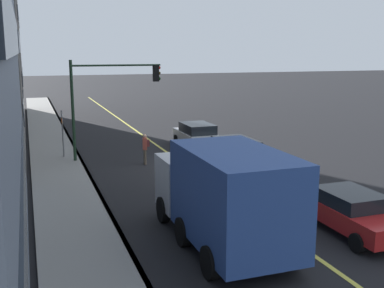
# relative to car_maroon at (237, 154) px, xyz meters

# --- Properties ---
(ground) EXTENTS (200.00, 200.00, 0.00)m
(ground) POSITION_rel_car_maroon_xyz_m (1.36, 2.17, -0.81)
(ground) COLOR black
(sidewalk_slab) EXTENTS (80.00, 2.68, 0.15)m
(sidewalk_slab) POSITION_rel_car_maroon_xyz_m (1.36, 8.52, -0.74)
(sidewalk_slab) COLOR gray
(sidewalk_slab) RESTS_ON ground
(curb_edge) EXTENTS (80.00, 0.16, 0.15)m
(curb_edge) POSITION_rel_car_maroon_xyz_m (1.36, 7.26, -0.74)
(curb_edge) COLOR slate
(curb_edge) RESTS_ON ground
(lane_stripe_center) EXTENTS (80.00, 0.16, 0.01)m
(lane_stripe_center) POSITION_rel_car_maroon_xyz_m (1.36, 2.17, -0.81)
(lane_stripe_center) COLOR #D8CC4C
(lane_stripe_center) RESTS_ON ground
(car_maroon) EXTENTS (4.77, 2.04, 1.56)m
(car_maroon) POSITION_rel_car_maroon_xyz_m (0.00, 0.00, 0.00)
(car_maroon) COLOR #591116
(car_maroon) RESTS_ON ground
(car_red) EXTENTS (4.33, 1.90, 1.38)m
(car_red) POSITION_rel_car_maroon_xyz_m (-8.87, -0.02, -0.09)
(car_red) COLOR red
(car_red) RESTS_ON ground
(car_white) EXTENTS (4.73, 2.00, 1.51)m
(car_white) POSITION_rel_car_maroon_xyz_m (5.90, -0.05, -0.03)
(car_white) COLOR silver
(car_white) RESTS_ON ground
(truck_blue) EXTENTS (6.52, 2.66, 3.13)m
(truck_blue) POSITION_rel_car_maroon_xyz_m (-8.50, 4.37, 0.84)
(truck_blue) COLOR silver
(truck_blue) RESTS_ON ground
(pedestrian_with_backpack) EXTENTS (0.42, 0.41, 1.63)m
(pedestrian_with_backpack) POSITION_rel_car_maroon_xyz_m (2.70, 4.08, 0.13)
(pedestrian_with_backpack) COLOR brown
(pedestrian_with_backpack) RESTS_ON ground
(traffic_light_mast) EXTENTS (0.28, 4.89, 5.46)m
(traffic_light_mast) POSITION_rel_car_maroon_xyz_m (4.19, 5.65, 2.99)
(traffic_light_mast) COLOR #1E3823
(traffic_light_mast) RESTS_ON ground
(street_sign_post) EXTENTS (0.60, 0.08, 2.73)m
(street_sign_post) POSITION_rel_car_maroon_xyz_m (5.35, 8.08, 0.80)
(street_sign_post) COLOR slate
(street_sign_post) RESTS_ON ground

